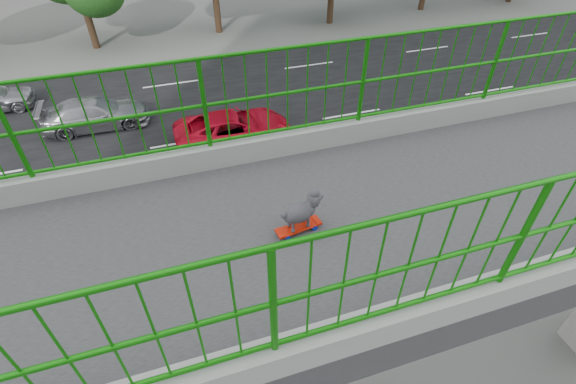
% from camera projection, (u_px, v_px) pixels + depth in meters
% --- Properties ---
extents(road, '(18.00, 90.00, 0.02)m').
position_uv_depth(road, '(185.00, 142.00, 18.23)').
color(road, black).
rests_on(road, ground).
extents(footbridge, '(3.00, 24.00, 7.00)m').
position_uv_depth(footbridge, '(248.00, 335.00, 5.44)').
color(footbridge, '#2D2D2F').
rests_on(footbridge, ground).
extents(railing, '(3.00, 24.00, 1.42)m').
position_uv_depth(railing, '(235.00, 227.00, 4.15)').
color(railing, gray).
rests_on(railing, footbridge).
extents(skateboard, '(0.22, 0.51, 0.07)m').
position_uv_depth(skateboard, '(298.00, 227.00, 4.37)').
color(skateboard, red).
rests_on(skateboard, footbridge).
extents(poodle, '(0.25, 0.48, 0.40)m').
position_uv_depth(poodle, '(301.00, 211.00, 4.23)').
color(poodle, '#2E2B30').
rests_on(poodle, skateboard).
extents(car_1, '(1.39, 4.00, 1.32)m').
position_uv_depth(car_1, '(149.00, 192.00, 14.67)').
color(car_1, silver).
rests_on(car_1, ground).
extents(car_2, '(2.30, 5.00, 1.39)m').
position_uv_depth(car_2, '(233.00, 128.00, 17.84)').
color(car_2, red).
rests_on(car_2, ground).
extents(car_3, '(1.89, 4.66, 1.35)m').
position_uv_depth(car_3, '(95.00, 114.00, 18.83)').
color(car_3, gray).
rests_on(car_3, ground).
extents(car_5, '(1.47, 4.22, 1.39)m').
position_uv_depth(car_5, '(340.00, 215.00, 13.73)').
color(car_5, gray).
rests_on(car_5, ground).
extents(car_6, '(2.59, 5.61, 1.56)m').
position_uv_depth(car_6, '(45.00, 209.00, 13.82)').
color(car_6, silver).
rests_on(car_6, ground).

